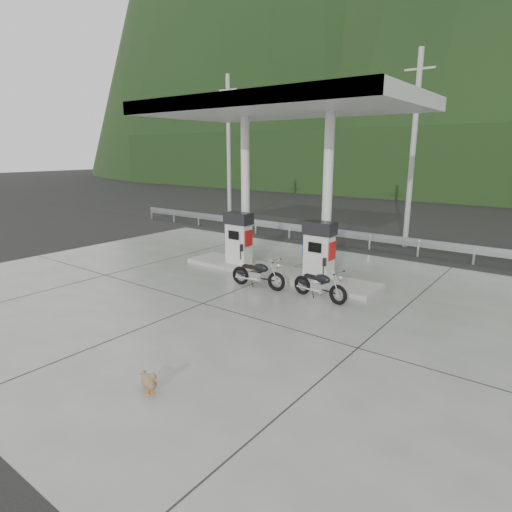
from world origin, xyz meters
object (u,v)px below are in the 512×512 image
Objects in this scene: gas_pump_left at (239,238)px; motorcycle_left at (258,274)px; duck at (149,382)px; motorcycle_right at (320,285)px; gas_pump_right at (319,251)px.

gas_pump_left reaches higher than motorcycle_left.
duck is at bearing -61.47° from gas_pump_left.
motorcycle_right is 3.02× the size of duck.
gas_pump_right is 2.03m from motorcycle_left.
duck is at bearing -82.61° from motorcycle_right.
gas_pump_right is at bearing 0.00° from gas_pump_left.
gas_pump_right is 1.08× the size of motorcycle_right.
gas_pump_left is at bearing 169.62° from motorcycle_right.
motorcycle_left is 3.10× the size of duck.
gas_pump_right is 7.34m from duck.
duck is at bearing -84.17° from gas_pump_right.
gas_pump_left is at bearing 180.00° from gas_pump_right.
gas_pump_left reaches higher than duck.
gas_pump_left is 4.20m from motorcycle_right.
gas_pump_right reaches higher than duck.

